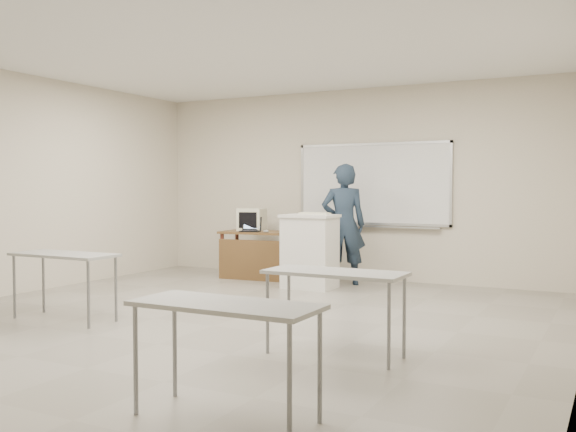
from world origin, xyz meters
The scene contains 10 objects.
floor centered at (0.00, 0.00, -0.01)m, with size 7.00×8.00×0.01m, color gray.
whiteboard centered at (0.30, 3.97, 1.48)m, with size 2.48×0.10×1.31m.
student_desks centered at (0.00, -1.35, 0.67)m, with size 4.40×2.20×0.73m.
instructor_desk centered at (-1.32, 3.19, 0.52)m, with size 1.26×0.63×0.75m.
podium centered at (-0.20, 2.75, 0.53)m, with size 0.75×0.55×1.06m.
crt_monitor centered at (-1.57, 3.43, 0.93)m, with size 0.39×0.44×0.37m.
laptop centered at (-1.42, 3.17, 0.81)m, with size 0.31×0.28×0.23m.
mouse centered at (-1.12, 3.10, 0.77)m, with size 0.09×0.06×0.04m, color #9A9DA0.
keyboard centered at (-0.16, 2.83, 1.07)m, with size 0.45×0.15×0.03m, color beige.
presenter centered at (0.09, 3.31, 0.90)m, with size 0.66×0.43×1.80m, color black.
Camera 1 is at (3.77, -5.51, 1.44)m, focal length 40.00 mm.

